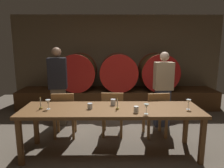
# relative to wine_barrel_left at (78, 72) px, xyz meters

# --- Properties ---
(ground_plane) EXTENTS (7.80, 7.80, 0.00)m
(ground_plane) POSITION_rel_wine_barrel_left_xyz_m (1.08, -2.45, -1.00)
(ground_plane) COLOR brown
(back_wall) EXTENTS (6.00, 0.24, 2.56)m
(back_wall) POSITION_rel_wine_barrel_left_xyz_m (1.08, 0.55, 0.28)
(back_wall) COLOR brown
(back_wall) RESTS_ON ground
(barrel_shelf) EXTENTS (5.40, 0.90, 0.51)m
(barrel_shelf) POSITION_rel_wine_barrel_left_xyz_m (1.08, 0.00, -0.75)
(barrel_shelf) COLOR #4C2D16
(barrel_shelf) RESTS_ON ground
(wine_barrel_left) EXTENTS (1.00, 0.87, 1.00)m
(wine_barrel_left) POSITION_rel_wine_barrel_left_xyz_m (0.00, 0.00, 0.00)
(wine_barrel_left) COLOR brown
(wine_barrel_left) RESTS_ON barrel_shelf
(wine_barrel_center) EXTENTS (1.00, 0.87, 1.00)m
(wine_barrel_center) POSITION_rel_wine_barrel_left_xyz_m (1.11, 0.00, 0.00)
(wine_barrel_center) COLOR brown
(wine_barrel_center) RESTS_ON barrel_shelf
(wine_barrel_right) EXTENTS (1.00, 0.87, 1.00)m
(wine_barrel_right) POSITION_rel_wine_barrel_left_xyz_m (2.19, 0.00, 0.00)
(wine_barrel_right) COLOR brown
(wine_barrel_right) RESTS_ON barrel_shelf
(dining_table) EXTENTS (2.82, 0.79, 0.76)m
(dining_table) POSITION_rel_wine_barrel_left_xyz_m (0.90, -2.51, -0.31)
(dining_table) COLOR brown
(dining_table) RESTS_ON ground
(chair_left) EXTENTS (0.42, 0.42, 0.88)m
(chair_left) POSITION_rel_wine_barrel_left_xyz_m (0.02, -1.92, -0.51)
(chair_left) COLOR olive
(chair_left) RESTS_ON ground
(chair_center) EXTENTS (0.42, 0.42, 0.88)m
(chair_center) POSITION_rel_wine_barrel_left_xyz_m (0.93, -1.86, -0.51)
(chair_center) COLOR olive
(chair_center) RESTS_ON ground
(chair_right) EXTENTS (0.44, 0.44, 0.88)m
(chair_right) POSITION_rel_wine_barrel_left_xyz_m (1.75, -1.92, -0.51)
(chair_right) COLOR olive
(chair_right) RESTS_ON ground
(guest_left) EXTENTS (0.41, 0.28, 1.69)m
(guest_left) POSITION_rel_wine_barrel_left_xyz_m (-0.23, -1.29, -0.14)
(guest_left) COLOR brown
(guest_left) RESTS_ON ground
(guest_right) EXTENTS (0.39, 0.26, 1.60)m
(guest_right) POSITION_rel_wine_barrel_left_xyz_m (2.00, -1.37, -0.19)
(guest_right) COLOR #33384C
(guest_right) RESTS_ON ground
(candle_left) EXTENTS (0.05, 0.05, 0.20)m
(candle_left) POSITION_rel_wine_barrel_left_xyz_m (-0.20, -2.53, -0.19)
(candle_left) COLOR olive
(candle_left) RESTS_ON dining_table
(candle_right) EXTENTS (0.05, 0.05, 0.19)m
(candle_right) POSITION_rel_wine_barrel_left_xyz_m (0.99, -2.57, -0.19)
(candle_right) COLOR olive
(candle_right) RESTS_ON dining_table
(wine_glass_left) EXTENTS (0.08, 0.08, 0.15)m
(wine_glass_left) POSITION_rel_wine_barrel_left_xyz_m (-0.08, -2.54, -0.13)
(wine_glass_left) COLOR white
(wine_glass_left) RESTS_ON dining_table
(wine_glass_center) EXTENTS (0.07, 0.07, 0.15)m
(wine_glass_center) POSITION_rel_wine_barrel_left_xyz_m (1.40, -2.78, -0.13)
(wine_glass_center) COLOR silver
(wine_glass_center) RESTS_ON dining_table
(wine_glass_right) EXTENTS (0.07, 0.07, 0.16)m
(wine_glass_right) POSITION_rel_wine_barrel_left_xyz_m (2.09, -2.57, -0.12)
(wine_glass_right) COLOR white
(wine_glass_right) RESTS_ON dining_table
(cup_left) EXTENTS (0.08, 0.08, 0.09)m
(cup_left) POSITION_rel_wine_barrel_left_xyz_m (0.57, -2.53, -0.20)
(cup_left) COLOR silver
(cup_left) RESTS_ON dining_table
(cup_center) EXTENTS (0.08, 0.08, 0.10)m
(cup_center) POSITION_rel_wine_barrel_left_xyz_m (0.93, -2.34, -0.19)
(cup_center) COLOR silver
(cup_center) RESTS_ON dining_table
(cup_right) EXTENTS (0.07, 0.07, 0.10)m
(cup_right) POSITION_rel_wine_barrel_left_xyz_m (1.27, -2.72, -0.19)
(cup_right) COLOR white
(cup_right) RESTS_ON dining_table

